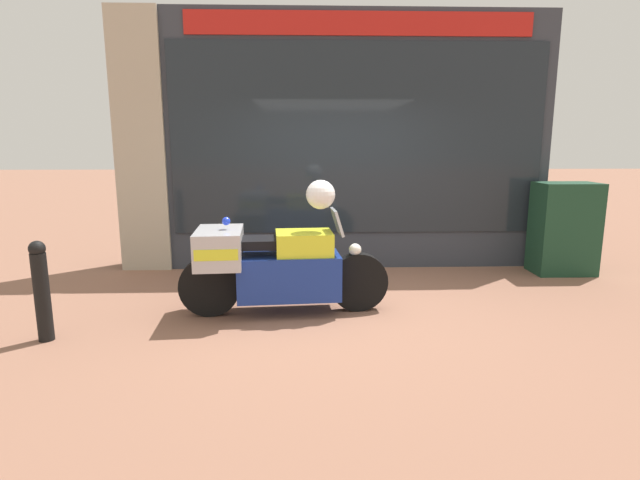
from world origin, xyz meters
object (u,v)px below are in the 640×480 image
white_helmet (321,195)px  street_bollard (41,290)px  utility_cabinet (564,228)px  paramedic_motorcycle (272,265)px

white_helmet → street_bollard: white_helmet is taller
utility_cabinet → white_helmet: 3.93m
utility_cabinet → street_bollard: bearing=-159.5°
utility_cabinet → street_bollard: (-6.19, -2.31, -0.15)m
paramedic_motorcycle → street_bollard: paramedic_motorcycle is taller
paramedic_motorcycle → utility_cabinet: 4.38m
paramedic_motorcycle → street_bollard: 2.23m
paramedic_motorcycle → street_bollard: size_ratio=2.36×
paramedic_motorcycle → white_helmet: 0.93m
white_helmet → utility_cabinet: bearing=23.9°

